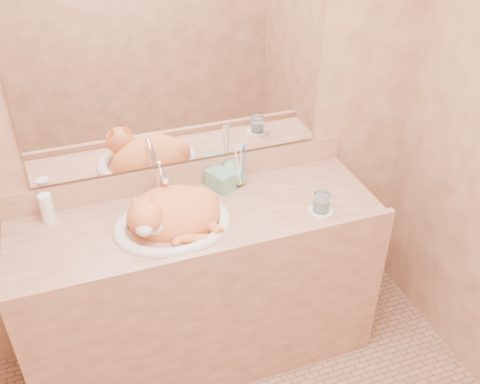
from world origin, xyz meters
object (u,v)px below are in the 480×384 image
object	(u,v)px
toothbrush_cup	(241,180)
sink_basin	(172,212)
cat	(171,212)
water_glass	(322,202)
vanity_counter	(202,289)
soap_dispenser	(230,175)

from	to	relation	value
toothbrush_cup	sink_basin	bearing A→B (deg)	-155.19
cat	water_glass	distance (m)	0.65
toothbrush_cup	vanity_counter	bearing A→B (deg)	-149.15
soap_dispenser	vanity_counter	bearing A→B (deg)	-169.69
vanity_counter	toothbrush_cup	distance (m)	0.56
soap_dispenser	water_glass	world-z (taller)	soap_dispenser
soap_dispenser	toothbrush_cup	bearing A→B (deg)	-11.47
toothbrush_cup	water_glass	size ratio (longest dim) A/B	1.29
sink_basin	water_glass	distance (m)	0.64
vanity_counter	sink_basin	xyz separation A→B (m)	(-0.12, -0.02, 0.50)
cat	soap_dispenser	size ratio (longest dim) A/B	2.08
vanity_counter	toothbrush_cup	size ratio (longest dim) A/B	14.62
toothbrush_cup	water_glass	xyz separation A→B (m)	(0.27, -0.28, 0.00)
cat	water_glass	size ratio (longest dim) A/B	4.71
sink_basin	toothbrush_cup	distance (m)	0.40
vanity_counter	toothbrush_cup	bearing A→B (deg)	30.85
vanity_counter	cat	bearing A→B (deg)	-177.67
water_glass	sink_basin	bearing A→B (deg)	169.68
cat	toothbrush_cup	world-z (taller)	cat
cat	toothbrush_cup	bearing A→B (deg)	32.29
vanity_counter	water_glass	distance (m)	0.72
vanity_counter	soap_dispenser	distance (m)	0.57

